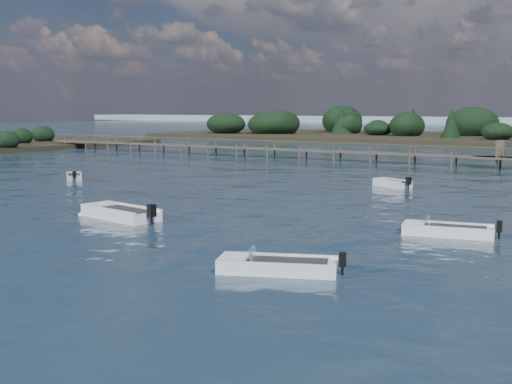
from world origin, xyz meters
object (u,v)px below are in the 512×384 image
Objects in this scene: dinghy_mid_white_b at (447,232)px; tender_far_white at (392,185)px; dinghy_mid_white_a at (277,268)px; tender_far_grey at (74,177)px; jetty at (271,149)px; dinghy_mid_grey at (121,215)px.

tender_far_white is (-8.50, 15.97, 0.02)m from dinghy_mid_white_b.
dinghy_mid_white_a reaches higher than tender_far_grey.
tender_far_white is 0.73× the size of dinghy_mid_white_a.
tender_far_white is 25.40m from tender_far_grey.
tender_far_grey is at bearing 167.47° from dinghy_mid_white_b.
dinghy_mid_white_a is (-3.25, -9.80, -0.00)m from dinghy_mid_white_b.
dinghy_mid_white_b reaches higher than tender_far_grey.
tender_far_white reaches higher than dinghy_mid_white_a.
dinghy_mid_white_a is at bearing -30.29° from tender_far_grey.
tender_far_white is at bearing -41.72° from jetty.
tender_far_white is 1.14× the size of tender_far_grey.
tender_far_grey is at bearing -159.77° from tender_far_white.
dinghy_mid_white_b is at bearing -61.97° from tender_far_white.
dinghy_mid_white_a is at bearing -22.46° from dinghy_mid_grey.
dinghy_mid_white_b is 10.33m from dinghy_mid_white_a.
tender_far_grey is at bearing 144.51° from dinghy_mid_grey.
tender_far_white is 29.76m from jetty.
dinghy_mid_white_b is 0.07× the size of jetty.
dinghy_mid_grey reaches higher than dinghy_mid_white_a.
dinghy_mid_white_b is 0.84× the size of dinghy_mid_grey.
dinghy_mid_grey is at bearing -69.70° from jetty.
tender_far_grey is (-29.09, 16.99, 0.01)m from dinghy_mid_white_a.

